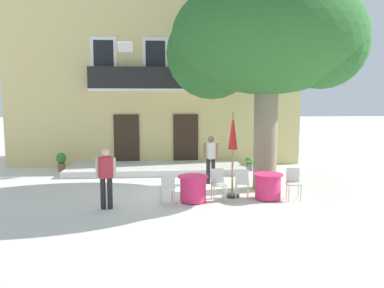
% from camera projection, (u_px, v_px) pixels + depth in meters
% --- Properties ---
extents(ground_plane, '(120.00, 120.00, 0.00)m').
position_uv_depth(ground_plane, '(179.00, 193.00, 11.72)').
color(ground_plane, silver).
extents(building_facade, '(13.00, 5.09, 7.50)m').
position_uv_depth(building_facade, '(157.00, 83.00, 18.16)').
color(building_facade, '#DBC67F').
rests_on(building_facade, ground).
extents(entrance_step_platform, '(7.05, 2.57, 0.25)m').
position_uv_depth(entrance_step_platform, '(156.00, 168.00, 15.33)').
color(entrance_step_platform, silver).
rests_on(entrance_step_platform, ground).
extents(plane_tree, '(6.20, 5.45, 6.71)m').
position_uv_depth(plane_tree, '(264.00, 41.00, 11.76)').
color(plane_tree, '#7F755B').
rests_on(plane_tree, ground).
extents(cafe_table_near_tree, '(0.86, 0.86, 0.76)m').
position_uv_depth(cafe_table_near_tree, '(268.00, 186.00, 10.89)').
color(cafe_table_near_tree, '#E52D66').
rests_on(cafe_table_near_tree, ground).
extents(cafe_chair_near_tree_0, '(0.45, 0.45, 0.91)m').
position_uv_depth(cafe_chair_near_tree_0, '(293.00, 181.00, 10.91)').
color(cafe_chair_near_tree_0, silver).
rests_on(cafe_chair_near_tree_0, ground).
extents(cafe_chair_near_tree_1, '(0.49, 0.49, 0.91)m').
position_uv_depth(cafe_chair_near_tree_1, '(242.00, 181.00, 10.93)').
color(cafe_chair_near_tree_1, silver).
rests_on(cafe_chair_near_tree_1, ground).
extents(cafe_table_middle, '(0.86, 0.86, 0.76)m').
position_uv_depth(cafe_table_middle, '(193.00, 188.00, 10.61)').
color(cafe_table_middle, '#E52D66').
rests_on(cafe_table_middle, ground).
extents(cafe_chair_middle_0, '(0.46, 0.46, 0.91)m').
position_uv_depth(cafe_chair_middle_0, '(168.00, 186.00, 10.35)').
color(cafe_chair_middle_0, silver).
rests_on(cafe_chair_middle_0, ground).
extents(cafe_chair_middle_1, '(0.44, 0.44, 0.91)m').
position_uv_depth(cafe_chair_middle_1, '(218.00, 182.00, 10.80)').
color(cafe_chair_middle_1, silver).
rests_on(cafe_chair_middle_1, ground).
extents(cafe_umbrella, '(0.44, 0.44, 2.55)m').
position_uv_depth(cafe_umbrella, '(233.00, 142.00, 11.01)').
color(cafe_umbrella, '#997A56').
rests_on(cafe_umbrella, ground).
extents(ground_planter_left, '(0.39, 0.39, 0.77)m').
position_uv_depth(ground_planter_left, '(61.00, 161.00, 15.27)').
color(ground_planter_left, '#995638').
rests_on(ground_planter_left, ground).
extents(ground_planter_right, '(0.35, 0.35, 0.57)m').
position_uv_depth(ground_planter_right, '(250.00, 163.00, 15.47)').
color(ground_planter_right, slate).
rests_on(ground_planter_right, ground).
extents(pedestrian_near_entrance, '(0.53, 0.33, 1.63)m').
position_uv_depth(pedestrian_near_entrance, '(106.00, 175.00, 9.85)').
color(pedestrian_near_entrance, '#232328').
rests_on(pedestrian_near_entrance, ground).
extents(pedestrian_mid_plaza, '(0.53, 0.37, 1.67)m').
position_uv_depth(pedestrian_mid_plaza, '(211.00, 157.00, 12.96)').
color(pedestrian_mid_plaza, '#232328').
rests_on(pedestrian_mid_plaza, ground).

